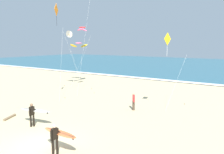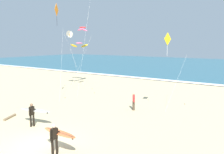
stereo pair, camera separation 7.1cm
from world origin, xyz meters
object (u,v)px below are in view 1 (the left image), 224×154
object	(u,v)px
kite_delta_ivory_low	(70,34)
driftwood_log	(10,117)
kite_arc_scarlet_mid	(82,29)
bystander_red_top	(134,101)
kite_diamond_amber_distant	(57,14)
surfer_trailing	(34,112)
surfer_lead	(57,135)
kite_diamond_golden_high	(168,42)
kite_arc_rose_far	(79,45)

from	to	relation	value
kite_delta_ivory_low	driftwood_log	distance (m)	14.72
driftwood_log	kite_arc_scarlet_mid	bearing A→B (deg)	106.82
bystander_red_top	driftwood_log	size ratio (longest dim) A/B	1.11
kite_arc_scarlet_mid	kite_diamond_amber_distant	distance (m)	9.00
kite_diamond_amber_distant	surfer_trailing	bearing A→B (deg)	-59.38
kite_delta_ivory_low	bystander_red_top	distance (m)	14.25
surfer_lead	kite_diamond_amber_distant	distance (m)	13.43
kite_arc_scarlet_mid	kite_diamond_amber_distant	bearing A→B (deg)	-64.31
surfer_trailing	kite_diamond_golden_high	size ratio (longest dim) A/B	0.39
kite_arc_rose_far	kite_delta_ivory_low	xyz separation A→B (m)	(2.01, -3.94, 1.39)
surfer_trailing	kite_arc_rose_far	world-z (taller)	kite_arc_rose_far
driftwood_log	kite_delta_ivory_low	bearing A→B (deg)	112.04
kite_arc_scarlet_mid	driftwood_log	distance (m)	16.25
kite_arc_scarlet_mid	kite_diamond_golden_high	world-z (taller)	kite_arc_scarlet_mid
kite_diamond_golden_high	bystander_red_top	xyz separation A→B (m)	(-2.63, -1.05, -5.21)
kite_arc_scarlet_mid	kite_arc_rose_far	distance (m)	4.13
bystander_red_top	driftwood_log	bearing A→B (deg)	-133.36
kite_arc_rose_far	bystander_red_top	distance (m)	17.04
kite_diamond_amber_distant	bystander_red_top	size ratio (longest dim) A/B	6.09
kite_diamond_amber_distant	kite_diamond_golden_high	bearing A→B (deg)	16.64
surfer_lead	bystander_red_top	size ratio (longest dim) A/B	1.53
surfer_trailing	kite_diamond_golden_high	bearing A→B (deg)	52.01
surfer_lead	kite_arc_scarlet_mid	size ratio (longest dim) A/B	0.30
bystander_red_top	kite_arc_rose_far	bearing A→B (deg)	149.09
surfer_trailing	kite_diamond_golden_high	xyz separation A→B (m)	(6.71, 8.58, 4.97)
kite_arc_scarlet_mid	kite_delta_ivory_low	bearing A→B (deg)	-113.25
kite_arc_rose_far	kite_diamond_golden_high	xyz separation A→B (m)	(16.63, -7.33, 0.31)
driftwood_log	kite_arc_rose_far	bearing A→B (deg)	113.32
surfer_trailing	driftwood_log	bearing A→B (deg)	-179.66
kite_diamond_golden_high	kite_arc_scarlet_mid	bearing A→B (deg)	159.94
kite_diamond_golden_high	bystander_red_top	size ratio (longest dim) A/B	4.29
bystander_red_top	kite_delta_ivory_low	bearing A→B (deg)	159.66
surfer_lead	driftwood_log	xyz separation A→B (m)	(-7.69, 2.01, -0.96)
kite_arc_scarlet_mid	driftwood_log	xyz separation A→B (m)	(4.13, -13.68, -7.75)
kite_delta_ivory_low	surfer_lead	bearing A→B (deg)	-48.16
surfer_trailing	kite_diamond_golden_high	distance (m)	11.97
kite_arc_scarlet_mid	bystander_red_top	xyz separation A→B (m)	(11.27, -6.12, -7.03)
kite_arc_scarlet_mid	kite_delta_ivory_low	size ratio (longest dim) A/B	1.07
kite_delta_ivory_low	kite_arc_scarlet_mid	bearing A→B (deg)	66.75
kite_arc_rose_far	driftwood_log	xyz separation A→B (m)	(6.87, -15.93, -5.63)
kite_arc_rose_far	bystander_red_top	bearing A→B (deg)	-30.91
bystander_red_top	driftwood_log	distance (m)	10.41
kite_diamond_amber_distant	bystander_red_top	distance (m)	11.01
surfer_lead	kite_diamond_golden_high	xyz separation A→B (m)	(2.07, 10.62, 4.97)
surfer_trailing	driftwood_log	size ratio (longest dim) A/B	1.84
kite_diamond_amber_distant	driftwood_log	xyz separation A→B (m)	(0.26, -5.61, -8.66)
kite_arc_scarlet_mid	surfer_lead	bearing A→B (deg)	-53.00
kite_arc_rose_far	kite_diamond_golden_high	bearing A→B (deg)	-23.79
surfer_lead	kite_diamond_amber_distant	size ratio (longest dim) A/B	0.25
surfer_lead	kite_delta_ivory_low	bearing A→B (deg)	131.84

